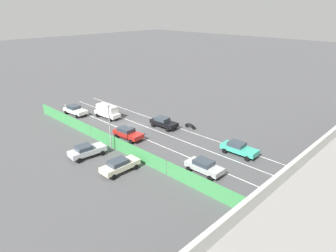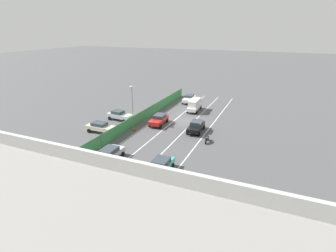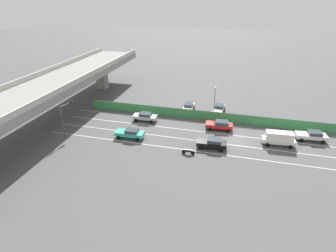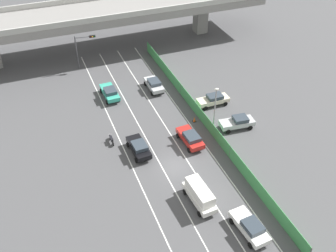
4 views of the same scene
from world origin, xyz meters
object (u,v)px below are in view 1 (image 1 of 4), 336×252
(car_taxi_teal, at_px, (239,148))
(car_sedan_red, at_px, (128,133))
(car_sedan_silver, at_px, (204,166))
(car_sedan_black, at_px, (164,122))
(motorcycle, at_px, (190,126))
(street_lamp, at_px, (109,123))
(traffic_cone, at_px, (133,151))
(car_hatchback_white, at_px, (75,110))
(car_van_white, at_px, (107,111))
(parked_wagon_silver, at_px, (87,150))
(traffic_light, at_px, (334,147))
(parked_sedan_cream, at_px, (120,165))

(car_taxi_teal, xyz_separation_m, car_sedan_red, (6.65, -13.89, 0.02))
(car_sedan_silver, height_order, car_sedan_black, car_sedan_black)
(car_sedan_black, distance_m, motorcycle, 4.13)
(car_sedan_red, xyz_separation_m, street_lamp, (3.94, 1.50, 3.01))
(car_taxi_teal, height_order, car_sedan_red, car_sedan_red)
(street_lamp, xyz_separation_m, traffic_cone, (-1.57, 2.48, -3.58))
(car_sedan_silver, relative_size, car_taxi_teal, 0.93)
(car_hatchback_white, bearing_deg, car_taxi_teal, 102.84)
(car_hatchback_white, xyz_separation_m, car_van_white, (-2.91, 5.33, 0.37))
(car_van_white, distance_m, motorcycle, 14.37)
(parked_wagon_silver, xyz_separation_m, traffic_cone, (-4.68, 3.27, -0.57))
(traffic_light, bearing_deg, parked_sedan_cream, -50.09)
(car_taxi_teal, bearing_deg, parked_wagon_silver, -43.85)
(car_sedan_black, distance_m, parked_wagon_silver, 13.59)
(parked_sedan_cream, bearing_deg, car_sedan_red, -134.42)
(traffic_light, height_order, traffic_cone, traffic_light)
(car_sedan_silver, relative_size, car_van_white, 0.89)
(parked_sedan_cream, height_order, traffic_light, traffic_light)
(car_hatchback_white, bearing_deg, traffic_cone, 82.16)
(parked_sedan_cream, bearing_deg, traffic_light, 129.91)
(parked_sedan_cream, height_order, street_lamp, street_lamp)
(car_sedan_black, bearing_deg, traffic_light, 93.74)
(traffic_cone, bearing_deg, car_sedan_red, -120.80)
(car_sedan_silver, distance_m, car_van_white, 23.04)
(street_lamp, bearing_deg, car_sedan_silver, 107.63)
(traffic_cone, bearing_deg, parked_sedan_cream, 32.79)
(car_sedan_black, relative_size, street_lamp, 0.72)
(car_sedan_silver, height_order, parked_wagon_silver, parked_wagon_silver)
(car_van_white, xyz_separation_m, parked_sedan_cream, (9.61, 15.86, -0.37))
(car_sedan_silver, distance_m, car_taxi_teal, 6.75)
(car_hatchback_white, relative_size, car_van_white, 0.97)
(street_lamp, bearing_deg, car_taxi_teal, 130.55)
(car_sedan_red, bearing_deg, traffic_cone, 59.20)
(traffic_light, bearing_deg, parked_wagon_silver, -57.10)
(parked_sedan_cream, bearing_deg, car_taxi_teal, 151.25)
(parked_wagon_silver, bearing_deg, motorcycle, 169.16)
(car_hatchback_white, height_order, parked_wagon_silver, parked_wagon_silver)
(car_sedan_silver, height_order, car_taxi_teal, car_sedan_silver)
(motorcycle, relative_size, traffic_light, 0.35)
(car_van_white, relative_size, parked_wagon_silver, 1.05)
(car_van_white, relative_size, motorcycle, 2.54)
(car_van_white, relative_size, parked_sedan_cream, 1.08)
(motorcycle, relative_size, parked_wagon_silver, 0.41)
(car_sedan_silver, bearing_deg, car_sedan_black, -117.04)
(car_van_white, relative_size, car_sedan_red, 1.07)
(motorcycle, distance_m, traffic_light, 20.61)
(car_taxi_teal, relative_size, street_lamp, 0.75)
(car_taxi_teal, xyz_separation_m, motorcycle, (-2.47, -10.07, -0.41))
(car_van_white, bearing_deg, traffic_cone, 67.52)
(car_van_white, xyz_separation_m, street_lamp, (7.03, 10.71, 2.64))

